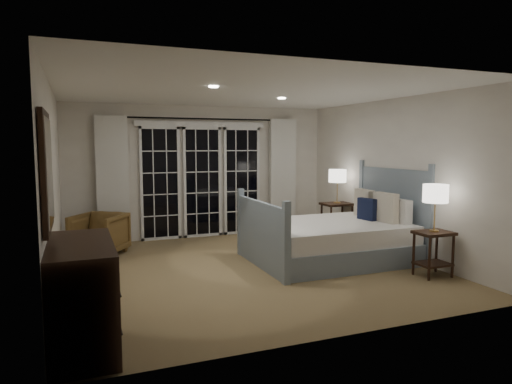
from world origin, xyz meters
name	(u,v)px	position (x,y,z in m)	size (l,w,h in m)	color
floor	(248,268)	(0.00, 0.00, 0.00)	(5.00, 5.00, 0.00)	olive
ceiling	(247,91)	(0.00, 0.00, 2.50)	(5.00, 5.00, 0.00)	white
wall_left	(53,188)	(-2.50, 0.00, 1.25)	(0.02, 5.00, 2.50)	white
wall_right	(393,177)	(2.50, 0.00, 1.25)	(0.02, 5.00, 2.50)	white
wall_back	(202,172)	(0.00, 2.50, 1.25)	(5.00, 0.02, 2.50)	white
wall_front	(345,203)	(0.00, -2.50, 1.25)	(5.00, 0.02, 2.50)	white
french_doors	(202,180)	(0.00, 2.46, 1.09)	(2.50, 0.04, 2.20)	black
curtain_rod	(202,119)	(0.00, 2.40, 2.25)	(0.03, 0.03, 3.50)	black
curtain_left	(112,180)	(-1.65, 2.38, 1.15)	(0.55, 0.10, 2.25)	silver
curtain_right	(283,175)	(1.65, 2.38, 1.15)	(0.55, 0.10, 2.25)	silver
downlight_a	(282,98)	(0.80, 0.60, 2.49)	(0.12, 0.12, 0.01)	white
downlight_b	(213,87)	(-0.60, -0.40, 2.49)	(0.12, 0.12, 0.01)	white
bed	(334,238)	(1.41, -0.02, 0.34)	(2.37, 1.71, 1.39)	gray
nightstand_left	(433,247)	(2.19, -1.27, 0.40)	(0.47, 0.38, 0.61)	black
nightstand_right	(337,215)	(2.24, 1.24, 0.46)	(0.53, 0.43, 0.69)	black
lamp_left	(436,194)	(2.19, -1.27, 1.12)	(0.33, 0.33, 0.63)	tan
lamp_right	(337,176)	(2.24, 1.24, 1.19)	(0.32, 0.32, 0.62)	tan
armchair	(99,234)	(-1.93, 1.62, 0.34)	(0.72, 0.74, 0.68)	brown
dresser	(82,294)	(-2.23, -1.80, 0.46)	(0.55, 1.30, 0.92)	black
mirror	(47,171)	(-2.47, -1.80, 1.55)	(0.05, 0.85, 1.00)	black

